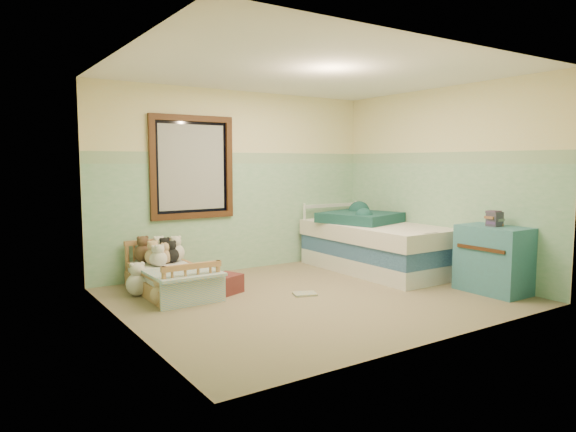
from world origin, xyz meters
TOP-DOWN VIEW (x-y plane):
  - floor at (0.00, 0.00)m, footprint 4.20×3.60m
  - ceiling at (0.00, 0.00)m, footprint 4.20×3.60m
  - wall_back at (0.00, 1.80)m, footprint 4.20×0.04m
  - wall_front at (0.00, -1.80)m, footprint 4.20×0.04m
  - wall_left at (-2.10, 0.00)m, footprint 0.04×3.60m
  - wall_right at (2.10, 0.00)m, footprint 0.04×3.60m
  - wainscot_mint at (0.00, 1.79)m, footprint 4.20×0.01m
  - border_strip at (0.00, 1.79)m, footprint 4.20×0.01m
  - window_frame at (-0.70, 1.76)m, footprint 1.16×0.06m
  - window_blinds at (-0.70, 1.77)m, footprint 0.92×0.01m
  - toddler_bed_frame at (-1.31, 1.05)m, footprint 0.67×1.35m
  - toddler_mattress at (-1.31, 1.05)m, footprint 0.62×1.29m
  - patchwork_quilt at (-1.31, 0.63)m, footprint 0.73×0.67m
  - plush_bed_brown at (-1.46, 1.55)m, footprint 0.22×0.22m
  - plush_bed_white at (-1.26, 1.55)m, footprint 0.21×0.21m
  - plush_bed_tan at (-1.41, 1.33)m, footprint 0.20×0.20m
  - plush_bed_dark at (-1.18, 1.33)m, footprint 0.18×0.18m
  - plush_floor_cream at (-1.67, 1.12)m, footprint 0.26×0.26m
  - plush_floor_tan at (-1.59, 0.59)m, footprint 0.22×0.22m
  - twin_bed_frame at (1.55, 0.63)m, footprint 1.07×2.14m
  - twin_boxspring at (1.55, 0.63)m, footprint 1.07×2.14m
  - twin_mattress at (1.55, 0.63)m, footprint 1.11×2.18m
  - teal_blanket at (1.50, 0.93)m, footprint 1.14×1.17m
  - dresser at (1.85, -1.02)m, footprint 0.49×0.78m
  - book_stack at (1.85, -1.01)m, footprint 0.17×0.14m
  - red_pillow at (-0.79, 0.68)m, footprint 0.43×0.41m
  - floor_book at (-0.06, 0.09)m, footprint 0.31×0.27m
  - extra_plush_0 at (-1.40, 1.25)m, footprint 0.17×0.17m
  - extra_plush_1 at (-1.21, 1.48)m, footprint 0.20×0.20m
  - extra_plush_2 at (-1.38, 1.37)m, footprint 0.16×0.16m
  - extra_plush_3 at (-1.10, 1.40)m, footprint 0.21×0.21m
  - extra_plush_4 at (-1.25, 1.33)m, footprint 0.17×0.17m
  - extra_plush_5 at (-1.38, 1.20)m, footprint 0.18×0.18m

SIDE VIEW (x-z plane):
  - floor at x=0.00m, z-range -0.02..0.00m
  - floor_book at x=-0.06m, z-range 0.00..0.02m
  - toddler_bed_frame at x=-1.31m, z-range 0.00..0.17m
  - red_pillow at x=-0.79m, z-range 0.00..0.22m
  - plush_floor_tan at x=-1.59m, z-range 0.00..0.22m
  - twin_bed_frame at x=1.55m, z-range 0.00..0.22m
  - plush_floor_cream at x=-1.67m, z-range 0.00..0.26m
  - toddler_mattress at x=-1.31m, z-range 0.17..0.29m
  - patchwork_quilt at x=-1.31m, z-range 0.29..0.32m
  - twin_boxspring at x=1.55m, z-range 0.22..0.44m
  - extra_plush_2 at x=-1.38m, z-range 0.29..0.45m
  - extra_plush_0 at x=-1.40m, z-range 0.29..0.46m
  - extra_plush_4 at x=-1.25m, z-range 0.29..0.47m
  - extra_plush_5 at x=-1.38m, z-range 0.29..0.47m
  - plush_bed_dark at x=-1.18m, z-range 0.29..0.48m
  - dresser at x=1.85m, z-range 0.00..0.78m
  - plush_bed_tan at x=-1.41m, z-range 0.29..0.49m
  - extra_plush_1 at x=-1.21m, z-range 0.29..0.49m
  - plush_bed_white at x=-1.26m, z-range 0.29..0.50m
  - extra_plush_3 at x=-1.10m, z-range 0.29..0.51m
  - plush_bed_brown at x=-1.46m, z-range 0.29..0.51m
  - twin_mattress at x=1.55m, z-range 0.44..0.66m
  - teal_blanket at x=1.50m, z-range 0.66..0.80m
  - wainscot_mint at x=0.00m, z-range 0.00..1.50m
  - book_stack at x=1.85m, z-range 0.78..0.95m
  - wall_back at x=0.00m, z-range 0.00..2.50m
  - wall_front at x=0.00m, z-range 0.00..2.50m
  - wall_left at x=-2.10m, z-range 0.00..2.50m
  - wall_right at x=2.10m, z-range 0.00..2.50m
  - window_blinds at x=-0.70m, z-range 0.89..2.01m
  - window_frame at x=-0.70m, z-range 0.77..2.13m
  - border_strip at x=0.00m, z-range 1.50..1.65m
  - ceiling at x=0.00m, z-range 2.50..2.52m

